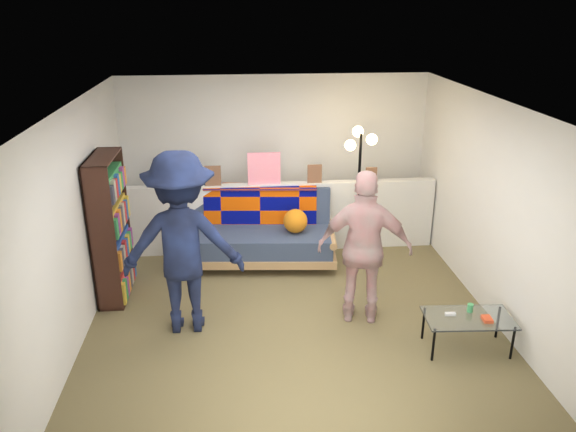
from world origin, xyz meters
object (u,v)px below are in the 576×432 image
(bookshelf, at_px, (111,232))
(person_right, at_px, (365,248))
(person_left, at_px, (182,244))
(coffee_table, at_px, (469,319))
(futon_sofa, at_px, (261,233))
(floor_lamp, at_px, (359,167))

(bookshelf, relative_size, person_right, 1.00)
(person_left, bearing_deg, person_right, 178.91)
(person_left, bearing_deg, bookshelf, -42.25)
(coffee_table, relative_size, person_left, 0.46)
(futon_sofa, relative_size, person_left, 1.06)
(futon_sofa, bearing_deg, floor_lamp, 1.07)
(futon_sofa, bearing_deg, person_left, -119.29)
(futon_sofa, distance_m, coffee_table, 3.06)
(floor_lamp, distance_m, person_left, 2.77)
(coffee_table, distance_m, person_left, 3.05)
(futon_sofa, xyz_separation_m, coffee_table, (2.00, -2.31, -0.06))
(bookshelf, relative_size, person_left, 0.87)
(futon_sofa, bearing_deg, person_right, -57.32)
(floor_lamp, height_order, person_left, person_left)
(floor_lamp, bearing_deg, person_left, -143.76)
(bookshelf, xyz_separation_m, person_right, (2.86, -0.86, 0.06))
(coffee_table, bearing_deg, floor_lamp, 106.28)
(coffee_table, height_order, person_left, person_left)
(bookshelf, distance_m, person_left, 1.25)
(futon_sofa, distance_m, floor_lamp, 1.59)
(floor_lamp, height_order, person_right, floor_lamp)
(coffee_table, bearing_deg, person_left, 166.27)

